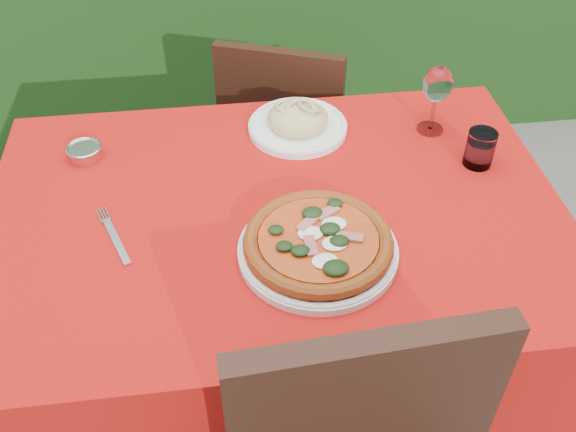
{
  "coord_description": "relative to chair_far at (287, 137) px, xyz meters",
  "views": [
    {
      "loc": [
        -0.11,
        -1.04,
        1.68
      ],
      "look_at": [
        0.02,
        -0.05,
        0.77
      ],
      "focal_mm": 40.0,
      "sensor_mm": 36.0,
      "label": 1
    }
  ],
  "objects": [
    {
      "name": "ground",
      "position": [
        -0.1,
        -0.64,
        -0.48
      ],
      "size": [
        60.0,
        60.0,
        0.0
      ],
      "primitive_type": "plane",
      "color": "#625D58",
      "rests_on": "ground"
    },
    {
      "name": "dining_table",
      "position": [
        -0.1,
        -0.64,
        0.12
      ],
      "size": [
        1.26,
        0.86,
        0.75
      ],
      "color": "#4A2E18",
      "rests_on": "ground"
    },
    {
      "name": "chair_far",
      "position": [
        0.0,
        0.0,
        0.0
      ],
      "size": [
        0.49,
        0.49,
        0.83
      ],
      "rotation": [
        0.0,
        0.0,
        2.77
      ],
      "color": "black",
      "rests_on": "ground"
    },
    {
      "name": "pizza_plate",
      "position": [
        -0.04,
        -0.79,
        0.3
      ],
      "size": [
        0.38,
        0.38,
        0.06
      ],
      "rotation": [
        0.0,
        0.0,
        0.37
      ],
      "color": "silver",
      "rests_on": "dining_table"
    },
    {
      "name": "pasta_plate",
      "position": [
        -0.02,
        -0.35,
        0.3
      ],
      "size": [
        0.25,
        0.25,
        0.07
      ],
      "rotation": [
        0.0,
        0.0,
        0.18
      ],
      "color": "white",
      "rests_on": "dining_table"
    },
    {
      "name": "water_glass",
      "position": [
        0.38,
        -0.54,
        0.31
      ],
      "size": [
        0.07,
        0.07,
        0.09
      ],
      "color": "silver",
      "rests_on": "dining_table"
    },
    {
      "name": "wine_glass",
      "position": [
        0.31,
        -0.39,
        0.4
      ],
      "size": [
        0.07,
        0.07,
        0.18
      ],
      "color": "silver",
      "rests_on": "dining_table"
    },
    {
      "name": "fork",
      "position": [
        -0.44,
        -0.7,
        0.28
      ],
      "size": [
        0.1,
        0.2,
        0.01
      ],
      "primitive_type": "cube",
      "rotation": [
        0.0,
        0.0,
        0.37
      ],
      "color": "silver",
      "rests_on": "dining_table"
    },
    {
      "name": "steel_ramekin",
      "position": [
        -0.53,
        -0.4,
        0.29
      ],
      "size": [
        0.08,
        0.08,
        0.03
      ],
      "primitive_type": "cylinder",
      "color": "silver",
      "rests_on": "dining_table"
    }
  ]
}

